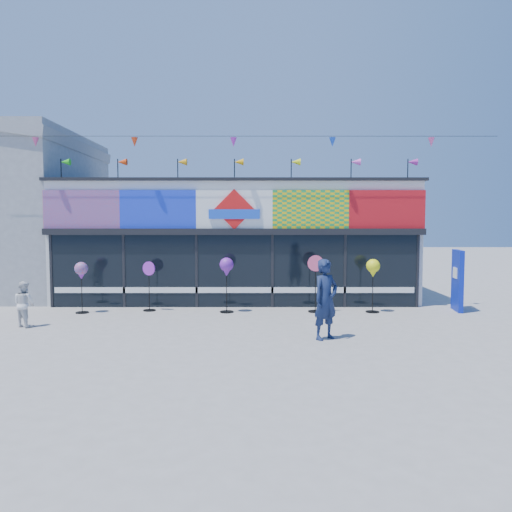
{
  "coord_description": "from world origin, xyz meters",
  "views": [
    {
      "loc": [
        0.67,
        -12.3,
        2.73
      ],
      "look_at": [
        0.68,
        2.0,
        1.73
      ],
      "focal_mm": 35.0,
      "sensor_mm": 36.0,
      "label": 1
    }
  ],
  "objects_px": {
    "blue_sign": "(457,280)",
    "spinner_2": "(227,269)",
    "spinner_1": "(149,285)",
    "spinner_3": "(315,282)",
    "spinner_0": "(81,272)",
    "child": "(24,304)",
    "adult_man": "(326,299)",
    "spinner_4": "(373,270)"
  },
  "relations": [
    {
      "from": "blue_sign",
      "to": "spinner_0",
      "type": "distance_m",
      "value": 11.32
    },
    {
      "from": "spinner_1",
      "to": "adult_man",
      "type": "height_order",
      "value": "adult_man"
    },
    {
      "from": "blue_sign",
      "to": "spinner_3",
      "type": "xyz_separation_m",
      "value": [
        -4.35,
        -0.21,
        -0.03
      ]
    },
    {
      "from": "blue_sign",
      "to": "child",
      "type": "height_order",
      "value": "blue_sign"
    },
    {
      "from": "adult_man",
      "to": "child",
      "type": "height_order",
      "value": "adult_man"
    },
    {
      "from": "spinner_4",
      "to": "adult_man",
      "type": "relative_size",
      "value": 0.86
    },
    {
      "from": "spinner_1",
      "to": "child",
      "type": "xyz_separation_m",
      "value": [
        -2.74,
        -2.29,
        -0.2
      ]
    },
    {
      "from": "spinner_0",
      "to": "spinner_4",
      "type": "distance_m",
      "value": 8.67
    },
    {
      "from": "spinner_2",
      "to": "spinner_3",
      "type": "relative_size",
      "value": 0.96
    },
    {
      "from": "spinner_2",
      "to": "spinner_4",
      "type": "relative_size",
      "value": 1.03
    },
    {
      "from": "spinner_4",
      "to": "blue_sign",
      "type": "bearing_deg",
      "value": 5.77
    },
    {
      "from": "blue_sign",
      "to": "adult_man",
      "type": "xyz_separation_m",
      "value": [
        -4.53,
        -3.67,
        -0.0
      ]
    },
    {
      "from": "spinner_2",
      "to": "spinner_3",
      "type": "distance_m",
      "value": 2.7
    },
    {
      "from": "spinner_1",
      "to": "child",
      "type": "distance_m",
      "value": 3.58
    },
    {
      "from": "spinner_0",
      "to": "spinner_1",
      "type": "xyz_separation_m",
      "value": [
        1.93,
        0.36,
        -0.42
      ]
    },
    {
      "from": "blue_sign",
      "to": "adult_man",
      "type": "distance_m",
      "value": 5.83
    },
    {
      "from": "spinner_0",
      "to": "adult_man",
      "type": "bearing_deg",
      "value": -25.95
    },
    {
      "from": "blue_sign",
      "to": "spinner_1",
      "type": "height_order",
      "value": "blue_sign"
    },
    {
      "from": "blue_sign",
      "to": "spinner_2",
      "type": "distance_m",
      "value": 7.03
    },
    {
      "from": "spinner_4",
      "to": "spinner_2",
      "type": "bearing_deg",
      "value": 179.99
    },
    {
      "from": "spinner_1",
      "to": "spinner_4",
      "type": "xyz_separation_m",
      "value": [
        6.75,
        -0.26,
        0.48
      ]
    },
    {
      "from": "blue_sign",
      "to": "spinner_0",
      "type": "height_order",
      "value": "blue_sign"
    },
    {
      "from": "spinner_2",
      "to": "child",
      "type": "bearing_deg",
      "value": -158.38
    },
    {
      "from": "spinner_0",
      "to": "spinner_2",
      "type": "relative_size",
      "value": 0.93
    },
    {
      "from": "spinner_2",
      "to": "spinner_4",
      "type": "height_order",
      "value": "spinner_2"
    },
    {
      "from": "spinner_0",
      "to": "child",
      "type": "height_order",
      "value": "spinner_0"
    },
    {
      "from": "spinner_2",
      "to": "spinner_3",
      "type": "height_order",
      "value": "spinner_3"
    },
    {
      "from": "spinner_2",
      "to": "child",
      "type": "xyz_separation_m",
      "value": [
        -5.12,
        -2.03,
        -0.73
      ]
    },
    {
      "from": "spinner_3",
      "to": "spinner_0",
      "type": "bearing_deg",
      "value": -178.69
    },
    {
      "from": "spinner_0",
      "to": "spinner_3",
      "type": "xyz_separation_m",
      "value": [
        6.96,
        0.16,
        -0.32
      ]
    },
    {
      "from": "spinner_0",
      "to": "spinner_1",
      "type": "relative_size",
      "value": 1.01
    },
    {
      "from": "blue_sign",
      "to": "spinner_2",
      "type": "height_order",
      "value": "blue_sign"
    },
    {
      "from": "spinner_0",
      "to": "child",
      "type": "distance_m",
      "value": 2.18
    },
    {
      "from": "spinner_2",
      "to": "child",
      "type": "relative_size",
      "value": 1.39
    },
    {
      "from": "spinner_1",
      "to": "spinner_0",
      "type": "bearing_deg",
      "value": -169.28
    },
    {
      "from": "spinner_1",
      "to": "adult_man",
      "type": "bearing_deg",
      "value": -37.03
    },
    {
      "from": "spinner_0",
      "to": "adult_man",
      "type": "xyz_separation_m",
      "value": [
        6.78,
        -3.3,
        -0.29
      ]
    },
    {
      "from": "spinner_0",
      "to": "spinner_4",
      "type": "relative_size",
      "value": 0.95
    },
    {
      "from": "adult_man",
      "to": "child",
      "type": "relative_size",
      "value": 1.57
    },
    {
      "from": "spinner_1",
      "to": "spinner_3",
      "type": "bearing_deg",
      "value": -2.33
    },
    {
      "from": "spinner_4",
      "to": "adult_man",
      "type": "distance_m",
      "value": 3.91
    },
    {
      "from": "blue_sign",
      "to": "spinner_1",
      "type": "bearing_deg",
      "value": -172.39
    }
  ]
}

